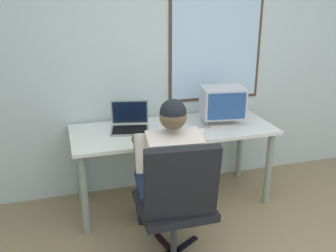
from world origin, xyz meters
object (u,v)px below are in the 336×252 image
object	(u,v)px
desk	(173,138)
desk_speaker	(174,115)
laptop	(130,122)
crt_monitor	(222,103)
office_chair	(177,198)
wine_glass	(175,125)
person_seated	(169,170)

from	to	relation	value
desk	desk_speaker	distance (m)	0.24
desk	laptop	world-z (taller)	laptop
desk	crt_monitor	bearing A→B (deg)	-1.23
desk	desk_speaker	bearing A→B (deg)	68.38
laptop	crt_monitor	bearing A→B (deg)	-7.18
office_chair	desk_speaker	world-z (taller)	office_chair
crt_monitor	wine_glass	distance (m)	0.57
desk_speaker	person_seated	bearing A→B (deg)	-110.31
person_seated	desk	bearing A→B (deg)	70.03
person_seated	crt_monitor	world-z (taller)	person_seated
wine_glass	desk_speaker	size ratio (longest dim) A/B	0.99
office_chair	wine_glass	bearing A→B (deg)	74.22
desk	person_seated	distance (m)	0.65
person_seated	laptop	bearing A→B (deg)	102.59
desk	laptop	size ratio (longest dim) A/B	4.63
person_seated	crt_monitor	xyz separation A→B (m)	(0.70, 0.60, 0.31)
crt_monitor	laptop	xyz separation A→B (m)	(-0.86, 0.11, -0.14)
desk	office_chair	world-z (taller)	office_chair
person_seated	laptop	xyz separation A→B (m)	(-0.16, 0.71, 0.17)
office_chair	wine_glass	world-z (taller)	office_chair
crt_monitor	laptop	size ratio (longest dim) A/B	1.06
crt_monitor	laptop	bearing A→B (deg)	172.82
wine_glass	office_chair	bearing A→B (deg)	-105.78
office_chair	laptop	bearing A→B (deg)	97.81
crt_monitor	laptop	world-z (taller)	crt_monitor
office_chair	wine_glass	distance (m)	0.78
desk_speaker	laptop	bearing A→B (deg)	-172.44
crt_monitor	person_seated	bearing A→B (deg)	-139.29
person_seated	crt_monitor	bearing A→B (deg)	40.71
wine_glass	desk	bearing A→B (deg)	76.09
laptop	desk_speaker	bearing A→B (deg)	7.56
desk_speaker	office_chair	bearing A→B (deg)	-106.33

